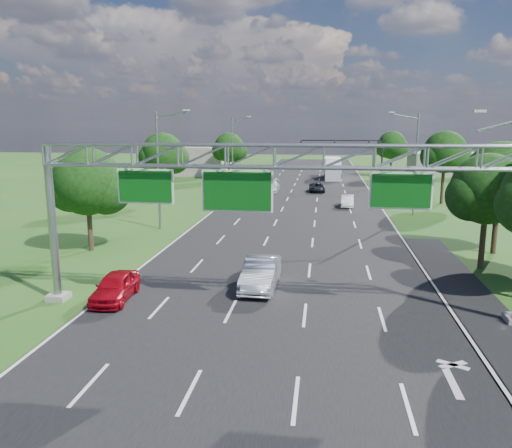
% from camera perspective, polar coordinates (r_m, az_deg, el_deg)
% --- Properties ---
extents(ground, '(220.00, 220.00, 0.00)m').
position_cam_1_polar(ground, '(42.09, 4.14, -0.97)').
color(ground, '#1D4815').
rests_on(ground, ground).
extents(road, '(18.00, 180.00, 0.02)m').
position_cam_1_polar(road, '(42.09, 4.14, -0.97)').
color(road, black).
rests_on(road, ground).
extents(road_flare, '(3.00, 30.00, 0.02)m').
position_cam_1_polar(road_flare, '(27.68, 23.66, -8.51)').
color(road_flare, black).
rests_on(road_flare, ground).
extents(sign_gantry, '(23.50, 1.00, 9.56)m').
position_cam_1_polar(sign_gantry, '(23.24, 2.32, 6.26)').
color(sign_gantry, gray).
rests_on(sign_gantry, ground).
extents(traffic_signal, '(12.21, 0.24, 7.00)m').
position_cam_1_polar(traffic_signal, '(76.30, 11.59, 8.26)').
color(traffic_signal, black).
rests_on(traffic_signal, ground).
extents(streetlight_l_near, '(2.97, 0.22, 10.16)m').
position_cam_1_polar(streetlight_l_near, '(43.45, -10.90, 6.68)').
color(streetlight_l_near, gray).
rests_on(streetlight_l_near, ground).
extents(streetlight_l_far, '(2.97, 0.22, 10.16)m').
position_cam_1_polar(streetlight_l_far, '(77.37, -2.57, 8.82)').
color(streetlight_l_far, gray).
rests_on(streetlight_l_far, ground).
extents(streetlight_r_mid, '(2.97, 0.22, 10.16)m').
position_cam_1_polar(streetlight_r_mid, '(51.91, 17.62, 7.08)').
color(streetlight_r_mid, gray).
rests_on(streetlight_r_mid, ground).
extents(tree_verge_la, '(5.76, 4.80, 7.40)m').
position_cam_1_polar(tree_verge_la, '(37.19, -18.60, 4.27)').
color(tree_verge_la, '#2D2116').
rests_on(tree_verge_la, ground).
extents(tree_verge_lb, '(5.76, 4.80, 8.06)m').
position_cam_1_polar(tree_verge_lb, '(59.15, -10.53, 7.72)').
color(tree_verge_lb, '#2D2116').
rests_on(tree_verge_lb, ground).
extents(tree_verge_lc, '(5.76, 4.80, 7.62)m').
position_cam_1_polar(tree_verge_lc, '(82.64, -3.06, 8.56)').
color(tree_verge_lc, '#2D2116').
rests_on(tree_verge_lc, ground).
extents(tree_verge_rd, '(5.76, 4.80, 8.28)m').
position_cam_1_polar(tree_verge_rd, '(60.71, 20.83, 7.47)').
color(tree_verge_rd, '#2D2116').
rests_on(tree_verge_rd, ground).
extents(tree_verge_re, '(5.76, 4.80, 7.84)m').
position_cam_1_polar(tree_verge_re, '(89.91, 15.31, 8.54)').
color(tree_verge_re, '#2D2116').
rests_on(tree_verge_re, ground).
extents(building_left, '(14.00, 10.00, 5.00)m').
position_cam_1_polar(building_left, '(92.59, -7.68, 7.23)').
color(building_left, gray).
rests_on(building_left, ground).
extents(building_right, '(12.00, 9.00, 4.00)m').
position_cam_1_polar(building_right, '(95.75, 20.84, 6.43)').
color(building_right, gray).
rests_on(building_right, ground).
extents(red_coupe, '(1.97, 4.30, 1.43)m').
position_cam_1_polar(red_coupe, '(26.94, -15.78, -6.90)').
color(red_coupe, '#AA0715').
rests_on(red_coupe, ground).
extents(silver_sedan, '(1.88, 5.10, 1.67)m').
position_cam_1_polar(silver_sedan, '(27.80, 0.54, -5.64)').
color(silver_sedan, '#B7BDC4').
rests_on(silver_sedan, ground).
extents(car_queue_a, '(2.12, 5.12, 1.48)m').
position_cam_1_polar(car_queue_a, '(67.26, 1.71, 4.31)').
color(car_queue_a, silver).
rests_on(car_queue_a, ground).
extents(car_queue_b, '(2.29, 4.46, 1.20)m').
position_cam_1_polar(car_queue_b, '(67.72, 6.98, 4.16)').
color(car_queue_b, black).
rests_on(car_queue_b, ground).
extents(car_queue_c, '(1.57, 3.78, 1.28)m').
position_cam_1_polar(car_queue_c, '(73.48, -0.32, 4.83)').
color(car_queue_c, black).
rests_on(car_queue_c, ground).
extents(car_queue_d, '(1.51, 3.92, 1.27)m').
position_cam_1_polar(car_queue_d, '(55.93, 10.40, 2.60)').
color(car_queue_d, white).
rests_on(car_queue_d, ground).
extents(box_truck, '(2.81, 9.08, 3.42)m').
position_cam_1_polar(box_truck, '(84.98, 8.74, 6.26)').
color(box_truck, white).
rests_on(box_truck, ground).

